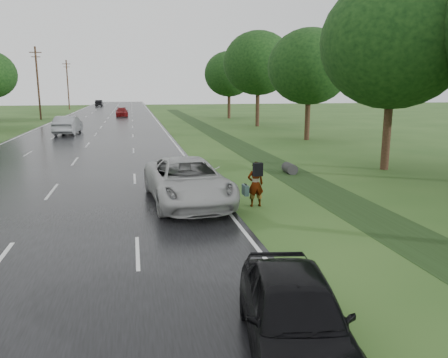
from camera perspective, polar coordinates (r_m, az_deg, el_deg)
name	(u,v)px	position (r m, az deg, el deg)	size (l,w,h in m)	color
road	(104,124)	(56.63, -15.44, 6.96)	(14.00, 180.00, 0.04)	black
edge_stripe_east	(158,123)	(56.61, -8.56, 7.27)	(0.12, 180.00, 0.01)	silver
edge_stripe_west	(46,125)	(57.44, -22.21, 6.60)	(0.12, 180.00, 0.01)	silver
center_line	(104,124)	(56.62, -15.44, 6.98)	(0.12, 180.00, 0.01)	silver
drainage_ditch	(247,150)	(31.40, 3.06, 3.81)	(2.20, 120.00, 0.56)	black
utility_pole_far	(38,82)	(67.56, -23.14, 11.56)	(1.60, 0.26, 10.00)	#322014
utility_pole_distant	(68,84)	(97.19, -19.74, 11.61)	(1.60, 0.26, 10.00)	#322014
tree_east_b	(394,43)	(25.35, 21.28, 16.21)	(7.60, 7.60, 10.11)	#322014
tree_east_c	(309,67)	(38.32, 11.09, 14.20)	(7.00, 7.00, 9.29)	#322014
tree_east_d	(258,63)	(51.45, 4.49, 14.84)	(8.00, 8.00, 10.76)	#322014
tree_east_f	(229,74)	(64.90, 0.67, 13.55)	(7.20, 7.20, 9.62)	#322014
pedestrian	(255,184)	(16.38, 4.08, -0.59)	(0.78, 0.68, 1.72)	#A5998C
white_pickup	(188,181)	(16.84, -4.77, -0.26)	(2.81, 6.08, 1.69)	#B9B9B9
dark_sedan	(295,314)	(7.60, 9.24, -17.00)	(1.68, 4.16, 1.42)	black
silver_sedan	(68,125)	(44.68, -19.72, 6.66)	(1.85, 5.31, 1.75)	gray
far_car_red	(122,112)	(70.64, -13.20, 8.51)	(1.87, 4.60, 1.33)	maroon
far_car_dark	(99,103)	(111.59, -15.99, 9.51)	(1.58, 4.54, 1.50)	black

